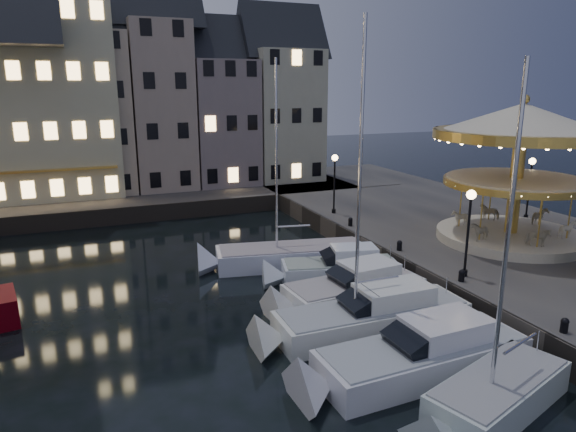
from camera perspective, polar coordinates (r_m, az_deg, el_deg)
name	(u,v)px	position (r m, az deg, el deg)	size (l,w,h in m)	color
ground	(339,337)	(21.88, 5.72, -13.25)	(160.00, 160.00, 0.00)	black
quay_east	(495,244)	(34.11, 22.04, -2.87)	(16.00, 56.00, 1.30)	#474442
quay_north	(99,201)	(46.04, -20.26, 1.53)	(44.00, 12.00, 1.30)	#474442
quaywall_e	(384,260)	(29.23, 10.65, -4.82)	(0.15, 44.00, 1.30)	#47423A
quaywall_n	(131,215)	(40.30, -17.03, 0.08)	(48.00, 0.15, 1.30)	#47423A
streetlamp_b	(469,221)	(25.20, 19.47, -0.50)	(0.44, 0.44, 4.17)	black
streetlamp_c	(335,175)	(36.12, 5.19, 4.53)	(0.44, 0.44, 4.17)	black
streetlamp_d	(530,180)	(37.92, 25.32, 3.68)	(0.44, 0.44, 4.17)	black
bollard_a	(565,325)	(21.68, 28.37, -10.58)	(0.30, 0.30, 0.57)	black
bollard_b	(462,275)	(25.16, 18.74, -6.23)	(0.30, 0.30, 0.57)	black
bollard_c	(399,245)	(28.87, 12.28, -3.16)	(0.30, 0.30, 0.57)	black
bollard_d	(350,221)	(33.34, 6.95, -0.59)	(0.30, 0.30, 0.57)	black
townhouse_nb	(9,109)	(47.32, -28.62, 10.37)	(6.16, 8.00, 13.80)	slate
townhouse_nc	(89,102)	(47.08, -21.24, 11.72)	(6.82, 8.00, 14.80)	tan
townhouse_nd	(158,95)	(47.58, -14.21, 12.86)	(5.50, 8.00, 15.80)	gray
townhouse_ne	(219,112)	(48.74, -7.63, 11.41)	(6.16, 8.00, 12.80)	slate
townhouse_nf	(280,105)	(50.61, -0.87, 12.20)	(6.82, 8.00, 13.80)	#A5A58E
hotel_corner	(7,90)	(47.28, -28.78, 12.18)	(17.60, 9.00, 16.80)	#BFBE99
motorboat_a	(489,401)	(18.15, 21.48, -18.56)	(6.60, 3.86, 10.94)	#B6C4C3
motorboat_b	(414,358)	(19.50, 13.78, -15.12)	(8.94, 2.85, 2.15)	silver
motorboat_c	(364,318)	(22.03, 8.44, -11.16)	(9.32, 2.61, 12.41)	silver
motorboat_d	(347,292)	(24.58, 6.53, -8.42)	(7.73, 3.04, 2.15)	silver
motorboat_e	(332,271)	(27.20, 4.93, -6.11)	(7.11, 3.66, 2.15)	silver
motorboat_f	(281,257)	(29.57, -0.73, -4.59)	(9.66, 4.21, 12.79)	silver
carousel	(520,146)	(31.76, 24.37, 7.05)	(9.53, 9.53, 8.34)	beige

